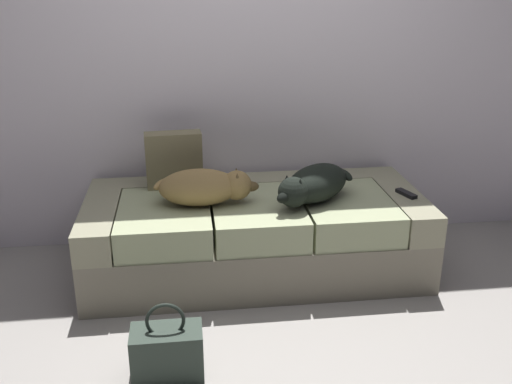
{
  "coord_description": "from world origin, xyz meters",
  "views": [
    {
      "loc": [
        -0.39,
        -2.2,
        1.73
      ],
      "look_at": [
        0.0,
        0.91,
        0.53
      ],
      "focal_mm": 40.82,
      "sensor_mm": 36.0,
      "label": 1
    }
  ],
  "objects_px": {
    "dog_dark": "(313,184)",
    "throw_pillow": "(174,160)",
    "handbag": "(167,352)",
    "dog_tan": "(205,187)",
    "couch": "(255,234)",
    "tv_remote": "(406,194)"
  },
  "relations": [
    {
      "from": "couch",
      "to": "dog_tan",
      "type": "relative_size",
      "value": 3.25
    },
    {
      "from": "dog_tan",
      "to": "handbag",
      "type": "relative_size",
      "value": 1.62
    },
    {
      "from": "handbag",
      "to": "tv_remote",
      "type": "bearing_deg",
      "value": 31.61
    },
    {
      "from": "dog_dark",
      "to": "throw_pillow",
      "type": "xyz_separation_m",
      "value": [
        -0.79,
        0.36,
        0.06
      ]
    },
    {
      "from": "handbag",
      "to": "couch",
      "type": "bearing_deg",
      "value": 61.64
    },
    {
      "from": "handbag",
      "to": "dog_tan",
      "type": "bearing_deg",
      "value": 75.69
    },
    {
      "from": "dog_dark",
      "to": "handbag",
      "type": "distance_m",
      "value": 1.27
    },
    {
      "from": "dog_tan",
      "to": "dog_dark",
      "type": "relative_size",
      "value": 1.13
    },
    {
      "from": "tv_remote",
      "to": "throw_pillow",
      "type": "height_order",
      "value": "throw_pillow"
    },
    {
      "from": "throw_pillow",
      "to": "handbag",
      "type": "relative_size",
      "value": 0.9
    },
    {
      "from": "couch",
      "to": "handbag",
      "type": "relative_size",
      "value": 5.26
    },
    {
      "from": "throw_pillow",
      "to": "couch",
      "type": "bearing_deg",
      "value": -27.66
    },
    {
      "from": "couch",
      "to": "tv_remote",
      "type": "xyz_separation_m",
      "value": [
        0.89,
        -0.09,
        0.25
      ]
    },
    {
      "from": "dog_tan",
      "to": "dog_dark",
      "type": "height_order",
      "value": "dog_dark"
    },
    {
      "from": "dog_tan",
      "to": "dog_dark",
      "type": "bearing_deg",
      "value": -3.8
    },
    {
      "from": "dog_tan",
      "to": "dog_dark",
      "type": "xyz_separation_m",
      "value": [
        0.61,
        -0.04,
        0.0
      ]
    },
    {
      "from": "tv_remote",
      "to": "throw_pillow",
      "type": "distance_m",
      "value": 1.41
    },
    {
      "from": "dog_dark",
      "to": "couch",
      "type": "bearing_deg",
      "value": 160.12
    },
    {
      "from": "couch",
      "to": "dog_dark",
      "type": "height_order",
      "value": "dog_dark"
    },
    {
      "from": "dog_dark",
      "to": "tv_remote",
      "type": "xyz_separation_m",
      "value": [
        0.57,
        0.03,
        -0.09
      ]
    },
    {
      "from": "couch",
      "to": "dog_dark",
      "type": "bearing_deg",
      "value": -19.88
    },
    {
      "from": "tv_remote",
      "to": "handbag",
      "type": "height_order",
      "value": "tv_remote"
    }
  ]
}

